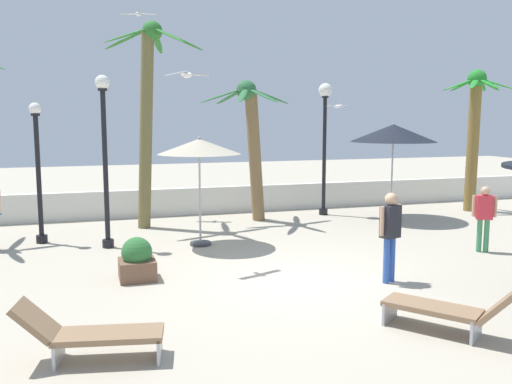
{
  "coord_description": "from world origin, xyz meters",
  "views": [
    {
      "loc": [
        -3.89,
        -9.68,
        3.18
      ],
      "look_at": [
        0.0,
        2.82,
        1.4
      ],
      "focal_mm": 38.8,
      "sensor_mm": 36.0,
      "label": 1
    }
  ],
  "objects_px": {
    "lounge_chair_0": "(89,333)",
    "guest_0": "(390,228)",
    "planter": "(137,260)",
    "lounge_chair_1": "(449,309)",
    "palm_tree_0": "(148,104)",
    "lamp_post_2": "(38,168)",
    "lamp_post_0": "(325,127)",
    "patio_umbrella_1": "(199,148)",
    "palm_tree_3": "(252,133)",
    "patio_umbrella_0": "(393,134)",
    "seagull_0": "(338,106)",
    "lamp_post_1": "(105,147)",
    "seagull_2": "(187,75)",
    "palm_tree_1": "(474,124)",
    "guest_2": "(484,213)",
    "seagull_1": "(138,14)"
  },
  "relations": [
    {
      "from": "guest_2",
      "to": "patio_umbrella_1",
      "type": "bearing_deg",
      "value": 156.79
    },
    {
      "from": "palm_tree_0",
      "to": "lamp_post_2",
      "type": "distance_m",
      "value": 3.53
    },
    {
      "from": "palm_tree_1",
      "to": "lamp_post_2",
      "type": "bearing_deg",
      "value": -176.36
    },
    {
      "from": "seagull_1",
      "to": "planter",
      "type": "relative_size",
      "value": 1.24
    },
    {
      "from": "palm_tree_0",
      "to": "lamp_post_0",
      "type": "distance_m",
      "value": 5.7
    },
    {
      "from": "palm_tree_1",
      "to": "palm_tree_3",
      "type": "distance_m",
      "value": 7.67
    },
    {
      "from": "lounge_chair_1",
      "to": "planter",
      "type": "xyz_separation_m",
      "value": [
        -4.13,
        4.17,
        0.0
      ]
    },
    {
      "from": "lamp_post_1",
      "to": "palm_tree_3",
      "type": "bearing_deg",
      "value": 28.03
    },
    {
      "from": "lamp_post_2",
      "to": "guest_2",
      "type": "xyz_separation_m",
      "value": [
        10.06,
        -4.13,
        -0.98
      ]
    },
    {
      "from": "lounge_chair_0",
      "to": "guest_0",
      "type": "height_order",
      "value": "guest_0"
    },
    {
      "from": "seagull_0",
      "to": "patio_umbrella_0",
      "type": "bearing_deg",
      "value": -91.35
    },
    {
      "from": "lounge_chair_0",
      "to": "palm_tree_0",
      "type": "bearing_deg",
      "value": 78.39
    },
    {
      "from": "palm_tree_0",
      "to": "guest_2",
      "type": "xyz_separation_m",
      "value": [
        7.17,
        -5.34,
        -2.6
      ]
    },
    {
      "from": "patio_umbrella_0",
      "to": "seagull_1",
      "type": "height_order",
      "value": "seagull_1"
    },
    {
      "from": "palm_tree_3",
      "to": "seagull_0",
      "type": "xyz_separation_m",
      "value": [
        4.35,
        3.14,
        0.89
      ]
    },
    {
      "from": "guest_2",
      "to": "seagull_1",
      "type": "xyz_separation_m",
      "value": [
        -7.17,
        7.31,
        5.39
      ]
    },
    {
      "from": "patio_umbrella_0",
      "to": "palm_tree_0",
      "type": "xyz_separation_m",
      "value": [
        -7.35,
        0.92,
        0.87
      ]
    },
    {
      "from": "palm_tree_3",
      "to": "seagull_1",
      "type": "xyz_separation_m",
      "value": [
        -3.1,
        1.86,
        3.64
      ]
    },
    {
      "from": "palm_tree_3",
      "to": "seagull_2",
      "type": "relative_size",
      "value": 4.23
    },
    {
      "from": "lounge_chair_1",
      "to": "patio_umbrella_0",
      "type": "bearing_deg",
      "value": 64.2
    },
    {
      "from": "patio_umbrella_1",
      "to": "guest_0",
      "type": "xyz_separation_m",
      "value": [
        2.85,
        -4.17,
        -1.36
      ]
    },
    {
      "from": "lounge_chair_1",
      "to": "palm_tree_0",
      "type": "bearing_deg",
      "value": 109.24
    },
    {
      "from": "guest_0",
      "to": "lamp_post_2",
      "type": "bearing_deg",
      "value": 139.86
    },
    {
      "from": "palm_tree_3",
      "to": "planter",
      "type": "height_order",
      "value": "palm_tree_3"
    },
    {
      "from": "palm_tree_3",
      "to": "lounge_chair_0",
      "type": "relative_size",
      "value": 2.19
    },
    {
      "from": "palm_tree_1",
      "to": "lamp_post_2",
      "type": "xyz_separation_m",
      "value": [
        -13.64,
        -0.87,
        -1.04
      ]
    },
    {
      "from": "lounge_chair_1",
      "to": "seagull_1",
      "type": "bearing_deg",
      "value": 106.08
    },
    {
      "from": "lounge_chair_1",
      "to": "lamp_post_1",
      "type": "bearing_deg",
      "value": 122.61
    },
    {
      "from": "lounge_chair_1",
      "to": "seagull_1",
      "type": "xyz_separation_m",
      "value": [
        -3.27,
        11.33,
        5.96
      ]
    },
    {
      "from": "patio_umbrella_0",
      "to": "lounge_chair_0",
      "type": "distance_m",
      "value": 12.26
    },
    {
      "from": "patio_umbrella_1",
      "to": "palm_tree_3",
      "type": "relative_size",
      "value": 0.63
    },
    {
      "from": "palm_tree_3",
      "to": "guest_0",
      "type": "height_order",
      "value": "palm_tree_3"
    },
    {
      "from": "patio_umbrella_0",
      "to": "patio_umbrella_1",
      "type": "height_order",
      "value": "patio_umbrella_0"
    },
    {
      "from": "palm_tree_3",
      "to": "guest_0",
      "type": "relative_size",
      "value": 2.44
    },
    {
      "from": "lounge_chair_0",
      "to": "lounge_chair_1",
      "type": "bearing_deg",
      "value": -6.81
    },
    {
      "from": "guest_0",
      "to": "seagull_2",
      "type": "relative_size",
      "value": 1.74
    },
    {
      "from": "patio_umbrella_0",
      "to": "lamp_post_2",
      "type": "xyz_separation_m",
      "value": [
        -10.24,
        -0.3,
        -0.75
      ]
    },
    {
      "from": "palm_tree_1",
      "to": "seagull_0",
      "type": "height_order",
      "value": "palm_tree_1"
    },
    {
      "from": "patio_umbrella_1",
      "to": "seagull_1",
      "type": "distance_m",
      "value": 6.13
    },
    {
      "from": "lamp_post_0",
      "to": "planter",
      "type": "xyz_separation_m",
      "value": [
        -6.51,
        -5.61,
        -2.49
      ]
    },
    {
      "from": "patio_umbrella_0",
      "to": "lounge_chair_1",
      "type": "distance_m",
      "value": 9.66
    },
    {
      "from": "lounge_chair_0",
      "to": "lamp_post_2",
      "type": "bearing_deg",
      "value": 98.2
    },
    {
      "from": "planter",
      "to": "lounge_chair_1",
      "type": "bearing_deg",
      "value": -45.29
    },
    {
      "from": "guest_0",
      "to": "lounge_chair_1",
      "type": "bearing_deg",
      "value": -101.25
    },
    {
      "from": "palm_tree_1",
      "to": "palm_tree_3",
      "type": "relative_size",
      "value": 1.11
    },
    {
      "from": "palm_tree_3",
      "to": "lamp_post_2",
      "type": "xyz_separation_m",
      "value": [
        -5.99,
        -1.33,
        -0.77
      ]
    },
    {
      "from": "lamp_post_1",
      "to": "seagull_2",
      "type": "height_order",
      "value": "lamp_post_1"
    },
    {
      "from": "lamp_post_0",
      "to": "palm_tree_0",
      "type": "bearing_deg",
      "value": -175.78
    },
    {
      "from": "palm_tree_0",
      "to": "lounge_chair_1",
      "type": "height_order",
      "value": "palm_tree_0"
    },
    {
      "from": "lamp_post_0",
      "to": "seagull_0",
      "type": "xyz_separation_m",
      "value": [
        1.8,
        2.84,
        0.71
      ]
    }
  ]
}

